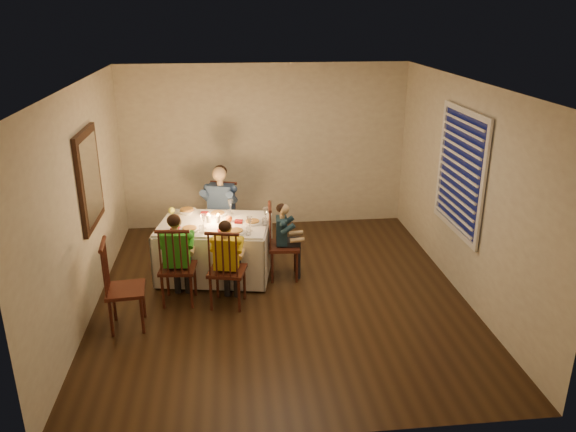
{
  "coord_description": "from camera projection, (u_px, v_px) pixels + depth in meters",
  "views": [
    {
      "loc": [
        -0.59,
        -6.22,
        3.38
      ],
      "look_at": [
        0.11,
        0.15,
        0.99
      ],
      "focal_mm": 35.0,
      "sensor_mm": 36.0,
      "label": 1
    }
  ],
  "objects": [
    {
      "name": "ceiling",
      "position": [
        280.0,
        84.0,
        6.13
      ],
      "size": [
        5.0,
        5.0,
        0.0
      ],
      "primitive_type": "plane",
      "color": "white",
      "rests_on": "wall_back"
    },
    {
      "name": "window_blinds",
      "position": [
        459.0,
        172.0,
        6.83
      ],
      "size": [
        0.07,
        1.34,
        1.54
      ],
      "color": "#0C1033",
      "rests_on": "wall_right"
    },
    {
      "name": "setting_yellow",
      "position": [
        236.0,
        232.0,
        7.0
      ],
      "size": [
        0.3,
        0.3,
        0.02
      ],
      "primitive_type": "cylinder",
      "rotation": [
        0.0,
        0.0,
        -0.17
      ],
      "color": "white",
      "rests_on": "dining_table"
    },
    {
      "name": "setting_adult",
      "position": [
        218.0,
        214.0,
        7.6
      ],
      "size": [
        0.3,
        0.3,
        0.02
      ],
      "primitive_type": "cylinder",
      "rotation": [
        0.0,
        0.0,
        -0.17
      ],
      "color": "white",
      "rests_on": "dining_table"
    },
    {
      "name": "ground",
      "position": [
        281.0,
        295.0,
        7.04
      ],
      "size": [
        5.0,
        5.0,
        0.0
      ],
      "primitive_type": "plane",
      "color": "black",
      "rests_on": "ground"
    },
    {
      "name": "candle_right",
      "position": [
        218.0,
        219.0,
        7.3
      ],
      "size": [
        0.06,
        0.06,
        0.1
      ],
      "primitive_type": "cylinder",
      "color": "white",
      "rests_on": "dining_table"
    },
    {
      "name": "chair_extra",
      "position": [
        130.0,
        326.0,
        6.34
      ],
      "size": [
        0.45,
        0.46,
        1.05
      ],
      "primitive_type": null,
      "rotation": [
        0.0,
        0.0,
        1.66
      ],
      "color": "#33120E",
      "rests_on": "ground"
    },
    {
      "name": "wall_right",
      "position": [
        464.0,
        190.0,
        6.81
      ],
      "size": [
        0.02,
        5.0,
        2.6
      ],
      "primitive_type": "cube",
      "color": "beige",
      "rests_on": "ground"
    },
    {
      "name": "chair_adult",
      "position": [
        223.0,
        250.0,
        8.31
      ],
      "size": [
        0.52,
        0.51,
        1.02
      ],
      "primitive_type": null,
      "rotation": [
        0.0,
        0.0,
        -0.31
      ],
      "color": "#33120E",
      "rests_on": "ground"
    },
    {
      "name": "chair_near_right",
      "position": [
        229.0,
        304.0,
        6.81
      ],
      "size": [
        0.5,
        0.48,
        1.02
      ],
      "primitive_type": null,
      "rotation": [
        0.0,
        0.0,
        2.91
      ],
      "color": "#33120E",
      "rests_on": "ground"
    },
    {
      "name": "child_green",
      "position": [
        180.0,
        301.0,
        6.87
      ],
      "size": [
        0.43,
        0.4,
        1.15
      ],
      "primitive_type": null,
      "rotation": [
        0.0,
        0.0,
        3.05
      ],
      "color": "green",
      "rests_on": "ground"
    },
    {
      "name": "orange_fruit",
      "position": [
        229.0,
        219.0,
        7.34
      ],
      "size": [
        0.08,
        0.08,
        0.08
      ],
      "primitive_type": "sphere",
      "color": "orange",
      "rests_on": "dining_table"
    },
    {
      "name": "child_yellow",
      "position": [
        229.0,
        304.0,
        6.81
      ],
      "size": [
        0.44,
        0.41,
        1.1
      ],
      "primitive_type": null,
      "rotation": [
        0.0,
        0.0,
        2.91
      ],
      "color": "gold",
      "rests_on": "ground"
    },
    {
      "name": "serving_bowl",
      "position": [
        187.0,
        212.0,
        7.63
      ],
      "size": [
        0.28,
        0.28,
        0.06
      ],
      "primitive_type": "imported",
      "rotation": [
        0.0,
        0.0,
        -0.28
      ],
      "color": "white",
      "rests_on": "dining_table"
    },
    {
      "name": "setting_green",
      "position": [
        190.0,
        229.0,
        7.07
      ],
      "size": [
        0.3,
        0.3,
        0.02
      ],
      "primitive_type": "cylinder",
      "rotation": [
        0.0,
        0.0,
        -0.17
      ],
      "color": "white",
      "rests_on": "dining_table"
    },
    {
      "name": "wall_mirror",
      "position": [
        90.0,
        179.0,
        6.57
      ],
      "size": [
        0.06,
        0.95,
        1.15
      ],
      "color": "black",
      "rests_on": "wall_left"
    },
    {
      "name": "adult",
      "position": [
        223.0,
        250.0,
        8.31
      ],
      "size": [
        0.59,
        0.57,
        1.29
      ],
      "primitive_type": null,
      "rotation": [
        0.0,
        0.0,
        -0.31
      ],
      "color": "navy",
      "rests_on": "ground"
    },
    {
      "name": "wall_back",
      "position": [
        265.0,
        147.0,
        8.91
      ],
      "size": [
        4.5,
        0.02,
        2.6
      ],
      "primitive_type": "cube",
      "color": "beige",
      "rests_on": "ground"
    },
    {
      "name": "setting_teal",
      "position": [
        252.0,
        222.0,
        7.3
      ],
      "size": [
        0.3,
        0.3,
        0.02
      ],
      "primitive_type": "cylinder",
      "rotation": [
        0.0,
        0.0,
        -0.17
      ],
      "color": "white",
      "rests_on": "dining_table"
    },
    {
      "name": "child_teal",
      "position": [
        284.0,
        277.0,
        7.51
      ],
      "size": [
        0.33,
        0.35,
        1.03
      ],
      "primitive_type": null,
      "rotation": [
        0.0,
        0.0,
        1.51
      ],
      "color": "#182E3C",
      "rests_on": "ground"
    },
    {
      "name": "chair_end",
      "position": [
        284.0,
        277.0,
        7.51
      ],
      "size": [
        0.42,
        0.44,
        1.02
      ],
      "primitive_type": null,
      "rotation": [
        0.0,
        0.0,
        1.51
      ],
      "color": "#33120E",
      "rests_on": "ground"
    },
    {
      "name": "dining_table",
      "position": [
        215.0,
        238.0,
        7.39
      ],
      "size": [
        1.59,
        1.26,
        0.72
      ],
      "rotation": [
        0.0,
        0.0,
        -0.17
      ],
      "color": "silver",
      "rests_on": "ground"
    },
    {
      "name": "candle_left",
      "position": [
        208.0,
        219.0,
        7.31
      ],
      "size": [
        0.06,
        0.06,
        0.1
      ],
      "primitive_type": "cylinder",
      "color": "white",
      "rests_on": "dining_table"
    },
    {
      "name": "squash",
      "position": [
        172.0,
        210.0,
        7.62
      ],
      "size": [
        0.09,
        0.09,
        0.09
      ],
      "primitive_type": "sphere",
      "color": "#F2F841",
      "rests_on": "dining_table"
    },
    {
      "name": "chair_near_left",
      "position": [
        180.0,
        301.0,
        6.87
      ],
      "size": [
        0.45,
        0.43,
        1.02
      ],
      "primitive_type": null,
      "rotation": [
        0.0,
        0.0,
        3.05
      ],
      "color": "#33120E",
      "rests_on": "ground"
    },
    {
      "name": "wall_left",
      "position": [
        83.0,
        203.0,
        6.35
      ],
      "size": [
        0.02,
        5.0,
        2.6
      ],
      "primitive_type": "cube",
      "color": "beige",
      "rests_on": "ground"
    }
  ]
}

